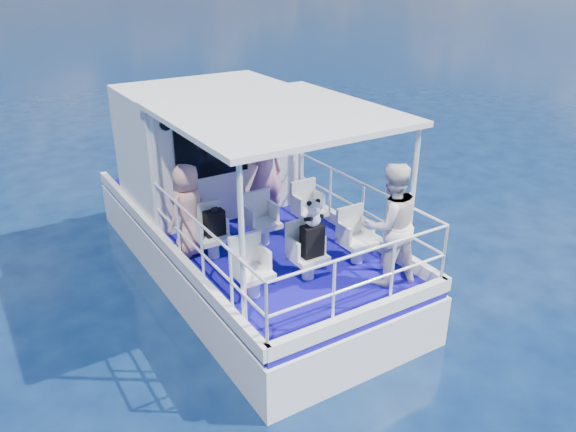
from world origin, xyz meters
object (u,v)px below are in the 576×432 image
object	(u,v)px
backpack_center	(312,241)
passenger_stbd_aft	(390,225)
passenger_port_fwd	(188,210)
panda	(313,213)

from	to	relation	value
backpack_center	passenger_stbd_aft	bearing A→B (deg)	-34.31
passenger_stbd_aft	passenger_port_fwd	bearing A→B (deg)	-36.70
backpack_center	panda	bearing A→B (deg)	0.11
passenger_stbd_aft	backpack_center	world-z (taller)	passenger_stbd_aft
passenger_port_fwd	panda	bearing A→B (deg)	101.13
passenger_port_fwd	backpack_center	size ratio (longest dim) A/B	3.11
passenger_stbd_aft	panda	xyz separation A→B (m)	(-0.88, 0.61, 0.15)
backpack_center	panda	world-z (taller)	panda
passenger_port_fwd	panda	distance (m)	2.06
passenger_port_fwd	passenger_stbd_aft	bearing A→B (deg)	107.88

